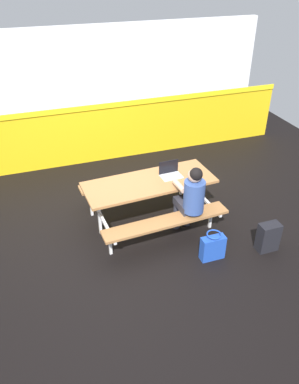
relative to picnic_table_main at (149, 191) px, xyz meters
name	(u,v)px	position (x,y,z in m)	size (l,w,h in m)	color
ground_plane	(130,225)	(-0.33, 0.00, -0.59)	(10.00, 10.00, 0.02)	black
accent_backdrop	(93,101)	(-0.33, 2.36, 0.67)	(8.00, 0.14, 2.60)	yellow
picnic_table_main	(149,191)	(0.00, 0.00, 0.00)	(2.02, 1.66, 0.74)	#9E6B3D
student_nearer	(191,196)	(0.45, -0.53, 0.13)	(0.38, 0.53, 1.21)	#2D2D38
laptop_silver	(170,173)	(0.36, 0.06, 0.21)	(0.33, 0.24, 0.22)	silver
backpack_dark	(268,237)	(1.38, -1.19, -0.36)	(0.30, 0.22, 0.44)	black
tote_bag_bright	(213,247)	(0.55, -1.10, -0.38)	(0.34, 0.21, 0.43)	#1E47B2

